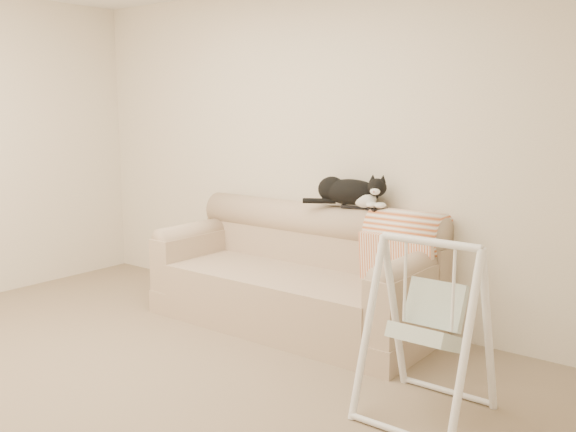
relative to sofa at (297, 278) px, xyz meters
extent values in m
plane|color=#7C6552|center=(-0.09, -1.62, -0.35)|extent=(5.00, 5.00, 0.00)
cube|color=beige|center=(-0.09, 0.38, 0.95)|extent=(5.00, 0.04, 2.60)
cube|color=tan|center=(0.00, -0.09, -0.26)|extent=(2.20, 0.90, 0.18)
cube|color=tan|center=(0.00, -0.20, -0.05)|extent=(1.80, 0.68, 0.24)
cube|color=tan|center=(0.00, 0.25, 0.08)|extent=(2.20, 0.22, 0.50)
cylinder|color=tan|center=(0.00, 0.25, 0.41)|extent=(2.16, 0.28, 0.28)
cube|color=tan|center=(-0.99, -0.09, 0.04)|extent=(0.20, 0.88, 0.42)
cylinder|color=tan|center=(-0.99, -0.09, 0.25)|extent=(0.18, 0.84, 0.18)
cube|color=tan|center=(0.99, -0.09, 0.04)|extent=(0.20, 0.88, 0.42)
cylinder|color=tan|center=(0.99, -0.09, 0.25)|extent=(0.18, 0.84, 0.18)
cube|color=black|center=(0.35, 0.23, 0.56)|extent=(0.19, 0.08, 0.02)
cube|color=gray|center=(0.35, 0.23, 0.57)|extent=(0.11, 0.05, 0.01)
cube|color=black|center=(0.50, 0.23, 0.56)|extent=(0.17, 0.13, 0.02)
ellipsoid|color=black|center=(0.31, 0.25, 0.66)|extent=(0.49, 0.30, 0.19)
ellipsoid|color=black|center=(0.16, 0.23, 0.68)|extent=(0.25, 0.23, 0.19)
ellipsoid|color=white|center=(0.44, 0.24, 0.62)|extent=(0.20, 0.15, 0.13)
ellipsoid|color=black|center=(0.54, 0.24, 0.72)|extent=(0.17, 0.17, 0.13)
ellipsoid|color=white|center=(0.56, 0.19, 0.69)|extent=(0.09, 0.07, 0.05)
sphere|color=#BF7272|center=(0.56, 0.16, 0.69)|extent=(0.02, 0.02, 0.02)
cone|color=black|center=(0.50, 0.25, 0.78)|extent=(0.08, 0.08, 0.07)
cone|color=black|center=(0.57, 0.26, 0.78)|extent=(0.06, 0.07, 0.07)
sphere|color=#A7801A|center=(0.52, 0.19, 0.72)|extent=(0.02, 0.02, 0.02)
sphere|color=#A7801A|center=(0.57, 0.20, 0.72)|extent=(0.02, 0.02, 0.02)
ellipsoid|color=white|center=(0.52, 0.21, 0.59)|extent=(0.10, 0.12, 0.04)
ellipsoid|color=white|center=(0.58, 0.22, 0.59)|extent=(0.10, 0.12, 0.04)
cylinder|color=black|center=(0.10, 0.14, 0.59)|extent=(0.24, 0.16, 0.04)
cylinder|color=#D1612B|center=(0.79, 0.25, 0.41)|extent=(0.56, 0.33, 0.33)
cube|color=#D1612B|center=(0.79, 0.08, 0.21)|extent=(0.56, 0.09, 0.42)
cylinder|color=white|center=(1.17, -0.93, 0.13)|extent=(0.04, 0.34, 0.96)
cylinder|color=white|center=(1.18, -0.63, 0.13)|extent=(0.04, 0.34, 0.96)
cylinder|color=white|center=(1.72, -0.93, 0.13)|extent=(0.04, 0.34, 0.96)
cylinder|color=white|center=(1.73, -0.63, 0.13)|extent=(0.04, 0.34, 0.96)
cylinder|color=white|center=(1.45, -0.78, 0.60)|extent=(0.55, 0.04, 0.04)
cylinder|color=white|center=(1.45, -1.08, -0.33)|extent=(0.55, 0.04, 0.03)
cylinder|color=white|center=(1.45, -0.48, -0.33)|extent=(0.55, 0.04, 0.03)
cube|color=white|center=(1.45, -0.81, 0.09)|extent=(0.32, 0.29, 0.18)
cube|color=white|center=(1.45, -0.68, 0.24)|extent=(0.32, 0.14, 0.25)
cylinder|color=white|center=(1.31, -0.78, 0.37)|extent=(0.02, 0.02, 0.45)
cylinder|color=white|center=(1.59, -0.78, 0.37)|extent=(0.02, 0.02, 0.45)
camera|label=1|loc=(2.86, -3.80, 1.29)|focal=40.00mm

